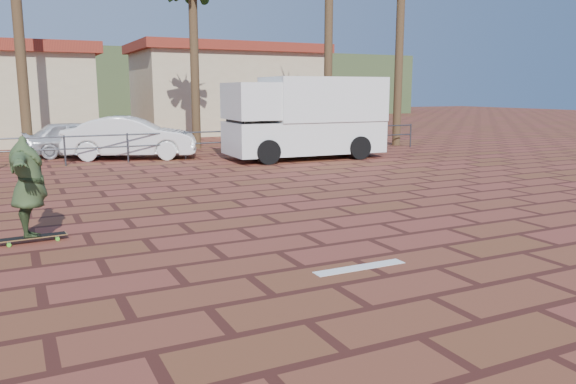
{
  "coord_description": "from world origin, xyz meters",
  "views": [
    {
      "loc": [
        -3.51,
        -7.48,
        2.43
      ],
      "look_at": [
        0.46,
        0.58,
        0.8
      ],
      "focal_mm": 35.0,
      "sensor_mm": 36.0,
      "label": 1
    }
  ],
  "objects_px": {
    "campervan": "(306,116)",
    "car_white": "(131,138)",
    "skateboarder": "(28,187)",
    "car_silver": "(78,138)",
    "longboard": "(33,237)"
  },
  "relations": [
    {
      "from": "car_silver",
      "to": "car_white",
      "type": "xyz_separation_m",
      "value": [
        1.63,
        -1.7,
        0.09
      ]
    },
    {
      "from": "campervan",
      "to": "car_white",
      "type": "bearing_deg",
      "value": 157.31
    },
    {
      "from": "skateboarder",
      "to": "car_white",
      "type": "bearing_deg",
      "value": -16.28
    },
    {
      "from": "longboard",
      "to": "campervan",
      "type": "xyz_separation_m",
      "value": [
        9.35,
        8.2,
        1.44
      ]
    },
    {
      "from": "skateboarder",
      "to": "car_silver",
      "type": "xyz_separation_m",
      "value": [
        2.03,
        12.53,
        -0.25
      ]
    },
    {
      "from": "campervan",
      "to": "car_white",
      "type": "distance_m",
      "value": 6.32
    },
    {
      "from": "car_white",
      "to": "longboard",
      "type": "bearing_deg",
      "value": -179.8
    },
    {
      "from": "car_silver",
      "to": "car_white",
      "type": "height_order",
      "value": "car_white"
    },
    {
      "from": "longboard",
      "to": "skateboarder",
      "type": "bearing_deg",
      "value": -49.18
    },
    {
      "from": "skateboarder",
      "to": "car_silver",
      "type": "height_order",
      "value": "skateboarder"
    },
    {
      "from": "skateboarder",
      "to": "campervan",
      "type": "height_order",
      "value": "campervan"
    },
    {
      "from": "skateboarder",
      "to": "campervan",
      "type": "relative_size",
      "value": 0.35
    },
    {
      "from": "car_silver",
      "to": "skateboarder",
      "type": "bearing_deg",
      "value": 169.75
    },
    {
      "from": "skateboarder",
      "to": "car_white",
      "type": "relative_size",
      "value": 0.44
    },
    {
      "from": "longboard",
      "to": "skateboarder",
      "type": "xyz_separation_m",
      "value": [
        0.0,
        -0.0,
        0.83
      ]
    }
  ]
}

